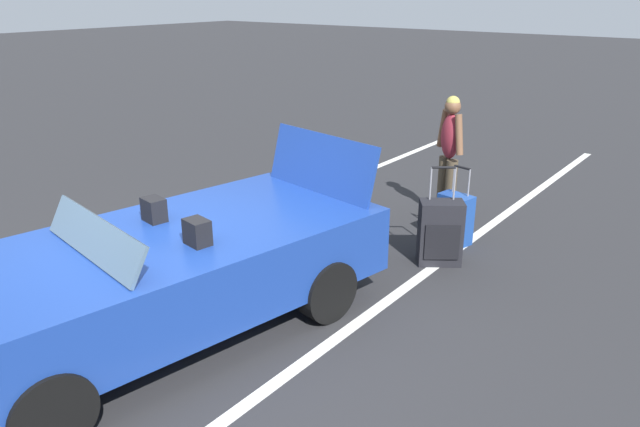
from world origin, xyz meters
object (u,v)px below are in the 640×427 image
at_px(suitcase_medium_bright, 455,219).
at_px(traveler_person, 449,150).
at_px(suitcase_large_black, 440,233).
at_px(convertible_car, 137,282).

relative_size(suitcase_medium_bright, traveler_person, 0.58).
xyz_separation_m(suitcase_medium_bright, traveler_person, (-0.79, -0.51, 0.62)).
bearing_deg(suitcase_medium_bright, traveler_person, -136.30).
bearing_deg(traveler_person, suitcase_large_black, 57.51).
bearing_deg(convertible_car, suitcase_medium_bright, 172.20).
distance_m(convertible_car, traveler_person, 4.58).
bearing_deg(traveler_person, suitcase_medium_bright, 66.49).
relative_size(convertible_car, traveler_person, 2.65).
height_order(suitcase_large_black, traveler_person, traveler_person).
distance_m(suitcase_large_black, suitcase_medium_bright, 0.66).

